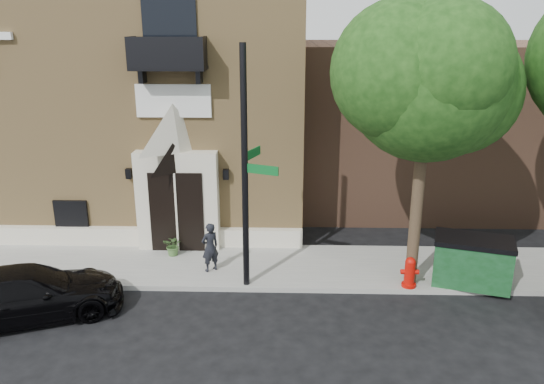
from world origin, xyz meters
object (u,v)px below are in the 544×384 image
(dumpster, at_px, (472,261))
(street_sign, at_px, (246,171))
(black_sedan, at_px, (28,294))
(pedestrian_near, at_px, (210,247))
(fire_hydrant, at_px, (410,272))

(dumpster, bearing_deg, street_sign, -161.39)
(street_sign, relative_size, dumpster, 2.80)
(black_sedan, xyz_separation_m, pedestrian_near, (4.27, 2.50, 0.23))
(street_sign, bearing_deg, fire_hydrant, 21.45)
(fire_hydrant, height_order, dumpster, dumpster)
(black_sedan, bearing_deg, street_sign, -94.55)
(dumpster, bearing_deg, fire_hydrant, -155.85)
(dumpster, relative_size, pedestrian_near, 1.57)
(black_sedan, xyz_separation_m, fire_hydrant, (9.93, 1.66, -0.09))
(dumpster, bearing_deg, black_sedan, -154.03)
(street_sign, xyz_separation_m, dumpster, (6.27, 0.20, -2.61))
(street_sign, distance_m, fire_hydrant, 5.35)
(black_sedan, height_order, street_sign, street_sign)
(black_sedan, distance_m, dumpster, 11.84)
(black_sedan, distance_m, pedestrian_near, 4.95)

